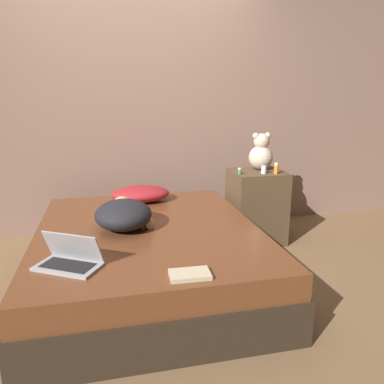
# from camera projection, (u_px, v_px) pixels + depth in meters

# --- Properties ---
(ground_plane) EXTENTS (12.00, 12.00, 0.00)m
(ground_plane) POSITION_uv_depth(u_px,v_px,m) (150.00, 282.00, 2.85)
(ground_plane) COLOR brown
(wall_back) EXTENTS (8.00, 0.06, 2.60)m
(wall_back) POSITION_uv_depth(u_px,v_px,m) (131.00, 103.00, 3.70)
(wall_back) COLOR #846656
(wall_back) RESTS_ON ground_plane
(bed) EXTENTS (1.60, 1.93, 0.44)m
(bed) POSITION_uv_depth(u_px,v_px,m) (149.00, 255.00, 2.79)
(bed) COLOR #2D2319
(bed) RESTS_ON ground_plane
(nightstand) EXTENTS (0.48, 0.45, 0.69)m
(nightstand) POSITION_uv_depth(u_px,v_px,m) (256.00, 206.00, 3.58)
(nightstand) COLOR brown
(nightstand) RESTS_ON ground_plane
(pillow) EXTENTS (0.52, 0.35, 0.14)m
(pillow) POSITION_uv_depth(u_px,v_px,m) (141.00, 194.00, 3.38)
(pillow) COLOR maroon
(pillow) RESTS_ON bed
(person_lying) EXTENTS (0.42, 0.61, 0.20)m
(person_lying) POSITION_uv_depth(u_px,v_px,m) (124.00, 214.00, 2.72)
(person_lying) COLOR black
(person_lying) RESTS_ON bed
(laptop) EXTENTS (0.41, 0.35, 0.19)m
(laptop) POSITION_uv_depth(u_px,v_px,m) (70.00, 259.00, 2.10)
(laptop) COLOR #9E9EA3
(laptop) RESTS_ON bed
(teddy_bear) EXTENTS (0.23, 0.23, 0.35)m
(teddy_bear) POSITION_uv_depth(u_px,v_px,m) (261.00, 154.00, 3.55)
(teddy_bear) COLOR beige
(teddy_bear) RESTS_ON nightstand
(bottle_clear) EXTENTS (0.05, 0.05, 0.07)m
(bottle_clear) POSITION_uv_depth(u_px,v_px,m) (264.00, 170.00, 3.38)
(bottle_clear) COLOR silver
(bottle_clear) RESTS_ON nightstand
(bottle_green) EXTENTS (0.03, 0.03, 0.06)m
(bottle_green) POSITION_uv_depth(u_px,v_px,m) (240.00, 171.00, 3.37)
(bottle_green) COLOR #3D8E4C
(bottle_green) RESTS_ON nightstand
(bottle_orange) EXTENTS (0.04, 0.04, 0.10)m
(bottle_orange) POSITION_uv_depth(u_px,v_px,m) (276.00, 169.00, 3.36)
(bottle_orange) COLOR orange
(bottle_orange) RESTS_ON nightstand
(book) EXTENTS (0.22, 0.14, 0.02)m
(book) POSITION_uv_depth(u_px,v_px,m) (190.00, 274.00, 1.99)
(book) COLOR #C6B793
(book) RESTS_ON bed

